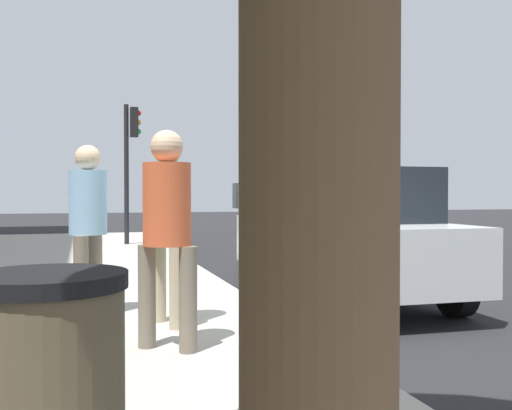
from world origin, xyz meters
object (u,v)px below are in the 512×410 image
(pedestrian_at_meter, at_px, (167,213))
(traffic_signal, at_px, (130,150))
(parking_officer, at_px, (88,214))
(pedestrian_bystander, at_px, (167,219))
(parking_meter, at_px, (242,221))
(trash_bin, at_px, (48,408))
(parked_sedan_near, at_px, (341,234))

(pedestrian_at_meter, bearing_deg, traffic_signal, 69.59)
(parking_officer, bearing_deg, pedestrian_bystander, -46.52)
(parking_meter, bearing_deg, trash_bin, 154.48)
(pedestrian_bystander, xyz_separation_m, trash_bin, (-2.62, 0.80, -0.58))
(parking_meter, distance_m, parking_officer, 1.67)
(pedestrian_at_meter, bearing_deg, parked_sedan_near, 13.11)
(parking_meter, bearing_deg, pedestrian_at_meter, 91.09)
(pedestrian_at_meter, bearing_deg, parking_meter, -17.01)
(pedestrian_bystander, distance_m, parking_officer, 1.75)
(pedestrian_at_meter, xyz_separation_m, trash_bin, (-3.54, 0.93, -0.61))
(traffic_signal, relative_size, trash_bin, 3.56)
(pedestrian_bystander, xyz_separation_m, parking_officer, (1.64, 0.62, -0.01))
(parking_officer, relative_size, traffic_signal, 0.51)
(parking_officer, bearing_deg, parking_meter, -2.07)
(parked_sedan_near, bearing_deg, parking_officer, 104.19)
(pedestrian_bystander, bearing_deg, pedestrian_at_meter, 31.29)
(pedestrian_bystander, bearing_deg, parked_sedan_near, -8.11)
(parking_officer, bearing_deg, trash_bin, -69.57)
(parking_officer, distance_m, trash_bin, 4.30)
(parked_sedan_near, distance_m, traffic_signal, 8.65)
(pedestrian_at_meter, bearing_deg, trash_bin, -122.83)
(parking_meter, distance_m, parked_sedan_near, 2.39)
(pedestrian_bystander, height_order, parked_sedan_near, pedestrian_bystander)
(parking_meter, bearing_deg, parked_sedan_near, -49.48)
(parking_officer, bearing_deg, traffic_signal, 105.72)
(parking_officer, bearing_deg, pedestrian_at_meter, -21.02)
(traffic_signal, height_order, trash_bin, traffic_signal)
(parking_meter, distance_m, pedestrian_bystander, 1.30)
(parking_meter, xyz_separation_m, pedestrian_at_meter, (-0.01, 0.77, 0.10))
(pedestrian_at_meter, height_order, trash_bin, pedestrian_at_meter)
(pedestrian_bystander, bearing_deg, parking_officer, 59.93)
(parking_meter, xyz_separation_m, trash_bin, (-3.55, 1.70, -0.51))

